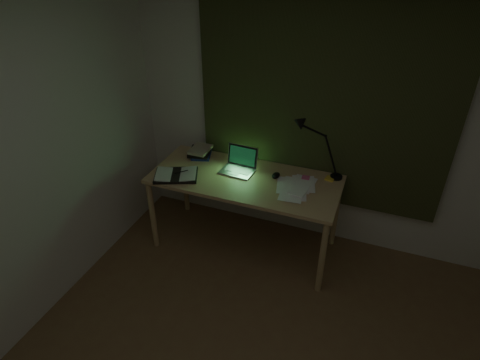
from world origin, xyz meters
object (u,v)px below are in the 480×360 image
Objects in this scene: laptop at (237,162)px; open_textbook at (176,175)px; book_stack at (201,152)px; desk_lamp at (340,149)px; loose_papers at (294,188)px; desk at (245,213)px.

open_textbook is (-0.48, -0.27, -0.09)m from laptop.
laptop is 0.48m from book_stack.
desk_lamp reaches higher than open_textbook.
desk is at bearing 177.07° from loose_papers.
laptop is at bearing 170.30° from loose_papers.
desk is 2.90× the size of desk_lamp.
loose_papers is 0.57× the size of desk_lamp.
desk_lamp is (0.31, 0.32, 0.28)m from loose_papers.
open_textbook is 1.62× the size of book_stack.
open_textbook is 0.65× the size of desk_lamp.
open_textbook is at bearing -162.66° from desk_lamp.
laptop is 1.00× the size of loose_papers.
book_stack is at bearing 165.63° from loose_papers.
desk_lamp is at bearing -2.70° from open_textbook.
desk is 5.07× the size of loose_papers.
desk is 7.27× the size of book_stack.
desk is 0.74m from book_stack.
book_stack reaches higher than desk.
book_stack is (0.04, 0.43, 0.03)m from open_textbook.
desk is 5.09× the size of laptop.
desk is 1.06m from desk_lamp.
desk_lamp reaches higher than book_stack.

